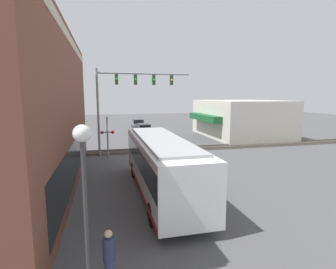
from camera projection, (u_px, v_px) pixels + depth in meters
The scene contains 12 objects.
ground_plane at pixel (181, 165), 20.65m from camera, with size 120.00×120.00×0.00m, color #4C4C4F.
shop_building at pixel (240, 118), 35.32m from camera, with size 12.28×10.41×4.79m.
city_bus at pixel (161, 163), 14.44m from camera, with size 10.82×2.59×3.13m.
traffic_signal_gantry at pixel (128, 90), 23.62m from camera, with size 0.42×8.52×7.78m.
crossing_signal at pixel (107, 132), 22.39m from camera, with size 1.41×1.18×3.81m.
streetlamp at pixel (85, 200), 6.51m from camera, with size 0.44×0.44×4.70m.
rail_track_near at pixel (164, 149), 26.41m from camera, with size 2.60×60.00×0.15m.
parked_car_red at pixel (152, 135), 31.39m from camera, with size 4.22×1.82×1.55m.
parked_car_black at pixel (144, 129), 38.08m from camera, with size 4.56×1.82×1.38m.
parked_car_grey at pixel (138, 124), 44.57m from camera, with size 4.42×1.82×1.49m.
pedestrian_near_bus at pixel (198, 177), 14.59m from camera, with size 0.34×0.34×1.79m.
pedestrian_by_lamp at pixel (109, 259), 7.28m from camera, with size 0.34×0.34×1.74m.
Camera 1 is at (-19.26, 5.77, 5.37)m, focal length 28.00 mm.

